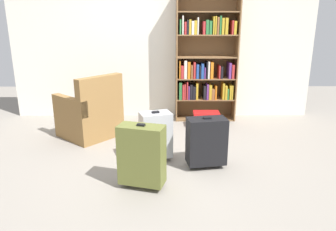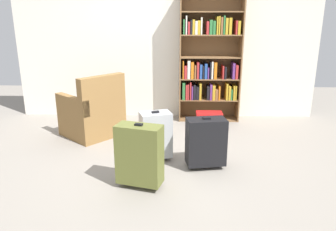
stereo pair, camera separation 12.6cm
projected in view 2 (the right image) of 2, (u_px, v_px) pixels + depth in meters
ground_plane at (161, 161)px, 3.87m from camera, size 8.70×8.70×0.00m
back_wall at (166, 39)px, 5.34m from camera, size 4.97×0.10×2.60m
bookshelf at (209, 60)px, 5.20m from camera, size 0.97×0.33×2.05m
armchair at (93, 114)px, 4.64m from camera, size 0.99×0.99×0.90m
mug at (131, 135)px, 4.59m from camera, size 0.12×0.08×0.10m
storage_box at (209, 119)px, 5.06m from camera, size 0.40×0.24×0.23m
suitcase_olive at (139, 155)px, 3.20m from camera, size 0.49×0.33×0.67m
suitcase_black at (206, 142)px, 3.63m from camera, size 0.46×0.30×0.60m
suitcase_silver at (156, 135)px, 3.82m from camera, size 0.41×0.33×0.61m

